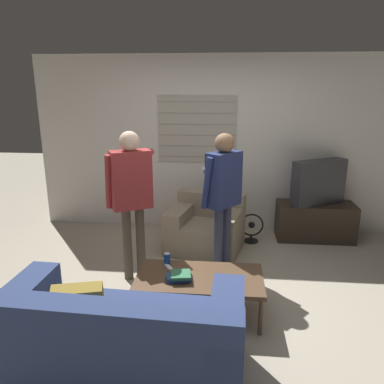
% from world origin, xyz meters
% --- Properties ---
extents(ground_plane, '(16.00, 16.00, 0.00)m').
position_xyz_m(ground_plane, '(0.00, 0.00, 0.00)').
color(ground_plane, '#B2A893').
extents(wall_back, '(5.20, 0.08, 2.55)m').
position_xyz_m(wall_back, '(-0.01, 2.03, 1.28)').
color(wall_back, silver).
rests_on(wall_back, ground_plane).
extents(couch_blue, '(1.82, 0.97, 0.84)m').
position_xyz_m(couch_blue, '(-0.54, -1.20, 0.33)').
color(couch_blue, navy).
rests_on(couch_blue, ground_plane).
extents(armchair_beige, '(1.07, 0.97, 0.73)m').
position_xyz_m(armchair_beige, '(-0.04, 1.21, 0.30)').
color(armchair_beige, gray).
rests_on(armchair_beige, ground_plane).
extents(coffee_table, '(1.19, 0.63, 0.39)m').
position_xyz_m(coffee_table, '(-0.01, -0.28, 0.36)').
color(coffee_table, brown).
rests_on(coffee_table, ground_plane).
extents(tv_stand, '(1.07, 0.45, 0.52)m').
position_xyz_m(tv_stand, '(1.49, 1.69, 0.26)').
color(tv_stand, '#33281E').
rests_on(tv_stand, ground_plane).
extents(tv, '(0.79, 0.57, 0.62)m').
position_xyz_m(tv, '(1.48, 1.69, 0.83)').
color(tv, '#2D2D33').
rests_on(tv, tv_stand).
extents(person_left_standing, '(0.53, 0.82, 1.67)m').
position_xyz_m(person_left_standing, '(-0.80, 0.36, 1.06)').
color(person_left_standing, '#4C4233').
rests_on(person_left_standing, ground_plane).
extents(person_right_standing, '(0.48, 0.75, 1.63)m').
position_xyz_m(person_right_standing, '(0.18, 0.60, 1.03)').
color(person_right_standing, '#33384C').
rests_on(person_right_standing, ground_plane).
extents(book_stack, '(0.25, 0.20, 0.07)m').
position_xyz_m(book_stack, '(-0.19, -0.37, 0.43)').
color(book_stack, '#284C89').
rests_on(book_stack, coffee_table).
extents(soda_can, '(0.07, 0.07, 0.13)m').
position_xyz_m(soda_can, '(-0.35, -0.08, 0.46)').
color(soda_can, '#194C9E').
rests_on(soda_can, coffee_table).
extents(spare_remote, '(0.10, 0.13, 0.02)m').
position_xyz_m(spare_remote, '(-0.33, -0.15, 0.41)').
color(spare_remote, white).
rests_on(spare_remote, coffee_table).
extents(floor_fan, '(0.33, 0.20, 0.41)m').
position_xyz_m(floor_fan, '(0.58, 1.50, 0.20)').
color(floor_fan, black).
rests_on(floor_fan, ground_plane).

